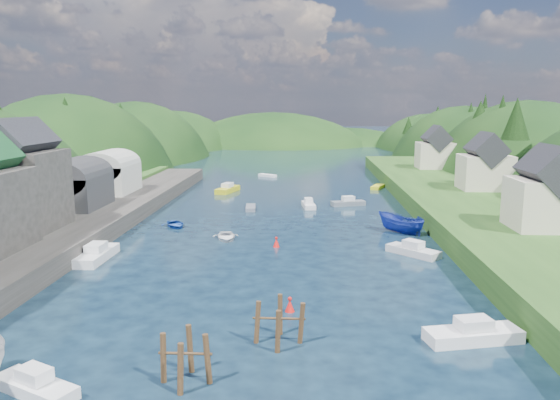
# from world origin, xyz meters

# --- Properties ---
(ground) EXTENTS (600.00, 600.00, 0.00)m
(ground) POSITION_xyz_m (0.00, 50.00, 0.00)
(ground) COLOR black
(ground) RESTS_ON ground
(hillside_left) EXTENTS (44.00, 245.56, 52.00)m
(hillside_left) POSITION_xyz_m (-45.00, 75.00, -8.03)
(hillside_left) COLOR black
(hillside_left) RESTS_ON ground
(hillside_right) EXTENTS (36.00, 245.56, 48.00)m
(hillside_right) POSITION_xyz_m (45.00, 75.00, -7.41)
(hillside_right) COLOR black
(hillside_right) RESTS_ON ground
(far_hills) EXTENTS (103.00, 68.00, 44.00)m
(far_hills) POSITION_xyz_m (1.22, 174.01, -10.80)
(far_hills) COLOR black
(far_hills) RESTS_ON ground
(hill_trees) EXTENTS (91.25, 149.42, 12.29)m
(hill_trees) POSITION_xyz_m (0.94, 64.54, 11.07)
(hill_trees) COLOR black
(hill_trees) RESTS_ON ground
(quay_left) EXTENTS (12.00, 110.00, 2.00)m
(quay_left) POSITION_xyz_m (-24.00, 20.00, 1.00)
(quay_left) COLOR #2D2B28
(quay_left) RESTS_ON ground
(boat_sheds) EXTENTS (7.00, 21.00, 7.50)m
(boat_sheds) POSITION_xyz_m (-26.00, 39.00, 5.27)
(boat_sheds) COLOR #2D2D30
(boat_sheds) RESTS_ON quay_left
(terrace_right) EXTENTS (16.00, 120.00, 2.40)m
(terrace_right) POSITION_xyz_m (25.00, 40.00, 1.20)
(terrace_right) COLOR #234719
(terrace_right) RESTS_ON ground
(right_bank_cottages) EXTENTS (9.00, 59.24, 8.41)m
(right_bank_cottages) POSITION_xyz_m (28.00, 48.33, 5.84)
(right_bank_cottages) COLOR beige
(right_bank_cottages) RESTS_ON terrace_right
(piling_cluster_near) EXTENTS (2.87, 2.71, 3.35)m
(piling_cluster_near) POSITION_xyz_m (-3.25, -6.03, 1.11)
(piling_cluster_near) COLOR #382314
(piling_cluster_near) RESTS_ON ground
(piling_cluster_far) EXTENTS (3.28, 3.05, 3.27)m
(piling_cluster_far) POSITION_xyz_m (1.44, -0.86, 1.07)
(piling_cluster_far) COLOR #382314
(piling_cluster_far) RESTS_ON ground
(channel_buoy_near) EXTENTS (0.70, 0.70, 1.10)m
(channel_buoy_near) POSITION_xyz_m (1.93, 4.41, 0.48)
(channel_buoy_near) COLOR red
(channel_buoy_near) RESTS_ON ground
(channel_buoy_far) EXTENTS (0.70, 0.70, 1.10)m
(channel_buoy_far) POSITION_xyz_m (-0.09, 22.39, 0.48)
(channel_buoy_far) COLOR red
(channel_buoy_far) RESTS_ON ground
(moored_boats) EXTENTS (35.12, 91.43, 2.45)m
(moored_boats) POSITION_xyz_m (-1.86, 21.55, 0.69)
(moored_boats) COLOR white
(moored_boats) RESTS_ON ground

